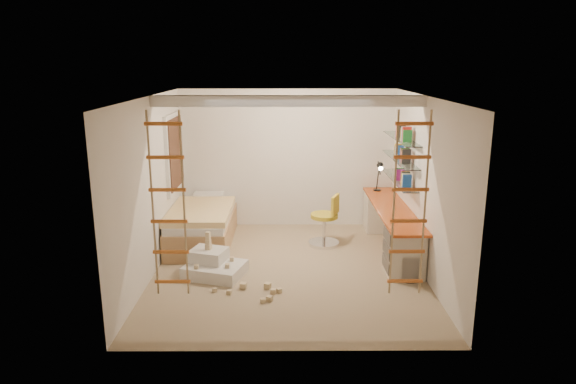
{
  "coord_description": "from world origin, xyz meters",
  "views": [
    {
      "loc": [
        -0.04,
        -7.27,
        3.08
      ],
      "look_at": [
        0.0,
        0.3,
        1.15
      ],
      "focal_mm": 32.0,
      "sensor_mm": 36.0,
      "label": 1
    }
  ],
  "objects_px": {
    "bed": "(203,225)",
    "swivel_chair": "(326,227)",
    "desk": "(391,227)",
    "play_platform": "(213,266)"
  },
  "relations": [
    {
      "from": "play_platform",
      "to": "desk",
      "type": "bearing_deg",
      "value": 19.98
    },
    {
      "from": "desk",
      "to": "play_platform",
      "type": "height_order",
      "value": "desk"
    },
    {
      "from": "swivel_chair",
      "to": "play_platform",
      "type": "xyz_separation_m",
      "value": [
        -1.76,
        -1.27,
        -0.19
      ]
    },
    {
      "from": "desk",
      "to": "bed",
      "type": "relative_size",
      "value": 1.4
    },
    {
      "from": "swivel_chair",
      "to": "desk",
      "type": "bearing_deg",
      "value": -12.61
    },
    {
      "from": "desk",
      "to": "swivel_chair",
      "type": "height_order",
      "value": "swivel_chair"
    },
    {
      "from": "swivel_chair",
      "to": "play_platform",
      "type": "bearing_deg",
      "value": -144.25
    },
    {
      "from": "bed",
      "to": "swivel_chair",
      "type": "relative_size",
      "value": 2.22
    },
    {
      "from": "swivel_chair",
      "to": "bed",
      "type": "bearing_deg",
      "value": 176.64
    },
    {
      "from": "play_platform",
      "to": "swivel_chair",
      "type": "bearing_deg",
      "value": 35.75
    }
  ]
}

